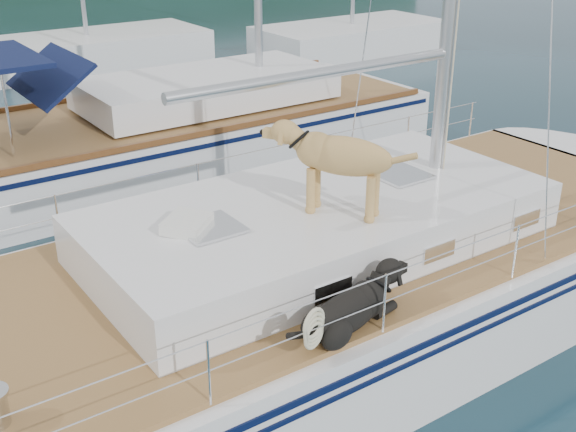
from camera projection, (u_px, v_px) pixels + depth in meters
ground at (262, 358)px, 8.31m from camera, size 120.00×120.00×0.00m
main_sailboat at (269, 306)px, 8.08m from camera, size 12.00×3.80×14.01m
neighbor_sailboat at (159, 139)px, 13.75m from camera, size 11.00×3.50×13.30m
bg_boat_center at (88, 51)px, 22.20m from camera, size 7.20×3.00×11.65m
bg_boat_east at (351, 39)px, 24.12m from camera, size 6.40×3.00×11.65m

